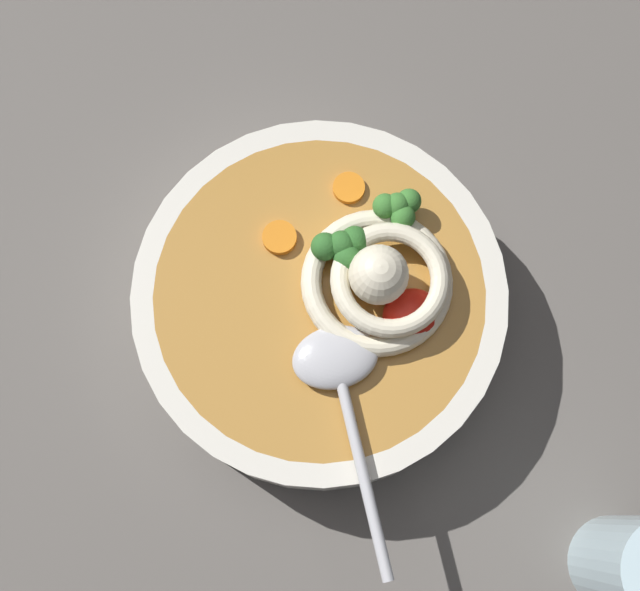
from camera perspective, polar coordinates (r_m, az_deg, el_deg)
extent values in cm
cube|color=#5B5651|center=(69.39, 1.11, -1.17)|extent=(109.34, 109.34, 3.17)
cylinder|color=silver|center=(64.30, 0.00, -0.76)|extent=(26.84, 26.84, 6.94)
cylinder|color=#B27A33|center=(64.03, 0.00, -0.70)|extent=(23.62, 23.62, 6.39)
torus|color=beige|center=(60.54, 3.78, 0.89)|extent=(10.70, 10.70, 1.48)
torus|color=beige|center=(59.43, 4.64, 1.05)|extent=(11.47, 11.47, 1.33)
sphere|color=beige|center=(58.70, 3.90, 1.38)|extent=(4.15, 4.15, 4.15)
ellipsoid|color=#B7B7BC|center=(59.18, 1.02, -4.11)|extent=(6.72, 5.45, 1.60)
cylinder|color=#B7B7BC|center=(58.39, 2.73, -11.18)|extent=(3.60, 14.88, 0.80)
ellipsoid|color=#B2190F|center=(59.99, 6.06, -1.26)|extent=(4.10, 3.69, 1.84)
cylinder|color=#7A9E60|center=(62.48, 5.04, 5.53)|extent=(0.91, 0.91, 0.98)
sphere|color=#38752D|center=(61.19, 5.15, 5.97)|extent=(1.79, 1.79, 1.79)
sphere|color=#38752D|center=(61.54, 5.89, 6.23)|extent=(1.79, 1.79, 1.79)
sphere|color=#38752D|center=(61.18, 4.32, 5.92)|extent=(1.79, 1.79, 1.79)
sphere|color=#38752D|center=(61.06, 5.49, 5.20)|extent=(1.79, 1.79, 1.79)
cylinder|color=#7A9E60|center=(61.26, 1.40, 2.94)|extent=(1.01, 1.01, 1.09)
sphere|color=#2D6628|center=(59.79, 1.43, 3.38)|extent=(1.99, 1.99, 1.99)
sphere|color=#2D6628|center=(60.12, 2.30, 3.69)|extent=(1.99, 1.99, 1.99)
sphere|color=#2D6628|center=(59.85, 0.50, 3.32)|extent=(1.99, 1.99, 1.99)
sphere|color=#2D6628|center=(59.67, 1.82, 2.50)|extent=(1.99, 1.99, 1.99)
cylinder|color=orange|center=(61.86, -2.69, 3.84)|extent=(2.47, 2.47, 0.64)
cylinder|color=orange|center=(63.18, 1.92, 7.12)|extent=(2.34, 2.34, 0.50)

